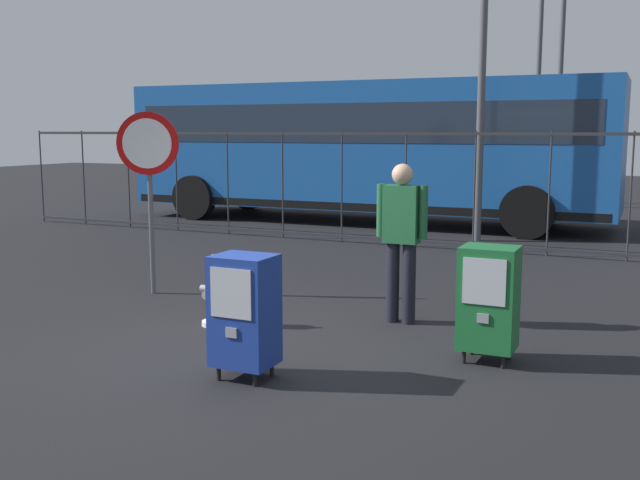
# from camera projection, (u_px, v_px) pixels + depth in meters

# --- Properties ---
(ground_plane) EXTENTS (60.00, 60.00, 0.00)m
(ground_plane) POSITION_uv_depth(u_px,v_px,m) (235.00, 353.00, 6.72)
(ground_plane) COLOR black
(fire_hydrant) EXTENTS (0.33, 0.32, 0.75)m
(fire_hydrant) POSITION_uv_depth(u_px,v_px,m) (215.00, 292.00, 7.64)
(fire_hydrant) COLOR silver
(fire_hydrant) RESTS_ON ground_plane
(newspaper_box_primary) EXTENTS (0.48, 0.42, 1.02)m
(newspaper_box_primary) POSITION_uv_depth(u_px,v_px,m) (489.00, 298.00, 6.41)
(newspaper_box_primary) COLOR black
(newspaper_box_primary) RESTS_ON ground_plane
(newspaper_box_secondary) EXTENTS (0.48, 0.42, 1.02)m
(newspaper_box_secondary) POSITION_uv_depth(u_px,v_px,m) (244.00, 310.00, 5.97)
(newspaper_box_secondary) COLOR black
(newspaper_box_secondary) RESTS_ON ground_plane
(stop_sign) EXTENTS (0.71, 0.31, 2.23)m
(stop_sign) POSITION_uv_depth(u_px,v_px,m) (149.00, 164.00, 8.95)
(stop_sign) COLOR #4C4F54
(stop_sign) RESTS_ON ground_plane
(pedestrian) EXTENTS (0.55, 0.22, 1.67)m
(pedestrian) POSITION_uv_depth(u_px,v_px,m) (402.00, 234.00, 7.67)
(pedestrian) COLOR black
(pedestrian) RESTS_ON ground_plane
(fence_barrier) EXTENTS (18.03, 0.04, 2.00)m
(fence_barrier) POSITION_uv_depth(u_px,v_px,m) (439.00, 189.00, 12.54)
(fence_barrier) COLOR #2D2D33
(fence_barrier) RESTS_ON ground_plane
(bus_near) EXTENTS (10.53, 2.88, 3.00)m
(bus_near) POSITION_uv_depth(u_px,v_px,m) (366.00, 144.00, 16.17)
(bus_near) COLOR #19519E
(bus_near) RESTS_ON ground_plane
(street_light_near_left) EXTENTS (0.32, 0.32, 8.64)m
(street_light_near_left) POSITION_uv_depth(u_px,v_px,m) (563.00, 15.00, 18.85)
(street_light_near_left) COLOR #4C4F54
(street_light_near_left) RESTS_ON ground_plane
(street_light_near_right) EXTENTS (0.32, 0.32, 8.37)m
(street_light_near_right) POSITION_uv_depth(u_px,v_px,m) (540.00, 27.00, 19.97)
(street_light_near_right) COLOR #4C4F54
(street_light_near_right) RESTS_ON ground_plane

